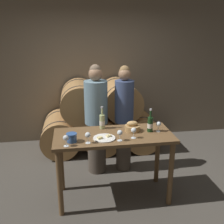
{
  "coord_description": "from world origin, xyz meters",
  "views": [
    {
      "loc": [
        -0.48,
        -2.96,
        2.15
      ],
      "look_at": [
        0.0,
        0.13,
        1.15
      ],
      "focal_mm": 42.0,
      "sensor_mm": 36.0,
      "label": 1
    }
  ],
  "objects_px": {
    "person_left": "(96,120)",
    "wine_glass_left": "(88,135)",
    "wine_glass_center": "(120,133)",
    "blue_crock": "(72,137)",
    "wine_glass_far_left": "(66,138)",
    "wine_bottle_white": "(102,121)",
    "cheese_plate": "(104,138)",
    "wine_bottle_red": "(150,124)",
    "wine_glass_far_right": "(159,125)",
    "person_right": "(124,118)",
    "tasting_table": "(114,145)",
    "bread_basket": "(132,127)",
    "wine_glass_right": "(134,131)"
  },
  "relations": [
    {
      "from": "blue_crock",
      "to": "wine_glass_far_left",
      "type": "distance_m",
      "value": 0.13
    },
    {
      "from": "wine_glass_far_left",
      "to": "wine_glass_right",
      "type": "distance_m",
      "value": 0.8
    },
    {
      "from": "wine_glass_right",
      "to": "wine_bottle_white",
      "type": "bearing_deg",
      "value": 131.83
    },
    {
      "from": "tasting_table",
      "to": "wine_bottle_red",
      "type": "relative_size",
      "value": 4.87
    },
    {
      "from": "person_right",
      "to": "wine_glass_far_right",
      "type": "bearing_deg",
      "value": -66.77
    },
    {
      "from": "person_left",
      "to": "bread_basket",
      "type": "height_order",
      "value": "person_left"
    },
    {
      "from": "person_right",
      "to": "wine_glass_right",
      "type": "relative_size",
      "value": 12.41
    },
    {
      "from": "cheese_plate",
      "to": "wine_glass_center",
      "type": "height_order",
      "value": "wine_glass_center"
    },
    {
      "from": "tasting_table",
      "to": "wine_bottle_white",
      "type": "xyz_separation_m",
      "value": [
        -0.12,
        0.22,
        0.24
      ]
    },
    {
      "from": "bread_basket",
      "to": "wine_glass_left",
      "type": "height_order",
      "value": "bread_basket"
    },
    {
      "from": "person_right",
      "to": "wine_bottle_white",
      "type": "distance_m",
      "value": 0.64
    },
    {
      "from": "blue_crock",
      "to": "wine_glass_far_right",
      "type": "xyz_separation_m",
      "value": [
        1.09,
        0.15,
        0.04
      ]
    },
    {
      "from": "bread_basket",
      "to": "wine_glass_far_left",
      "type": "height_order",
      "value": "bread_basket"
    },
    {
      "from": "person_left",
      "to": "wine_glass_far_left",
      "type": "bearing_deg",
      "value": -113.93
    },
    {
      "from": "wine_bottle_red",
      "to": "wine_glass_far_left",
      "type": "height_order",
      "value": "wine_bottle_red"
    },
    {
      "from": "wine_glass_right",
      "to": "blue_crock",
      "type": "bearing_deg",
      "value": 179.85
    },
    {
      "from": "cheese_plate",
      "to": "wine_glass_far_right",
      "type": "bearing_deg",
      "value": 9.73
    },
    {
      "from": "cheese_plate",
      "to": "wine_glass_right",
      "type": "bearing_deg",
      "value": -5.54
    },
    {
      "from": "wine_bottle_red",
      "to": "cheese_plate",
      "type": "height_order",
      "value": "wine_bottle_red"
    },
    {
      "from": "bread_basket",
      "to": "wine_glass_left",
      "type": "distance_m",
      "value": 0.65
    },
    {
      "from": "wine_glass_far_right",
      "to": "wine_glass_right",
      "type": "bearing_deg",
      "value": -156.69
    },
    {
      "from": "cheese_plate",
      "to": "wine_glass_center",
      "type": "bearing_deg",
      "value": -26.02
    },
    {
      "from": "bread_basket",
      "to": "wine_glass_far_left",
      "type": "relative_size",
      "value": 1.46
    },
    {
      "from": "wine_bottle_white",
      "to": "cheese_plate",
      "type": "relative_size",
      "value": 1.12
    },
    {
      "from": "person_left",
      "to": "wine_glass_center",
      "type": "relative_size",
      "value": 12.6
    },
    {
      "from": "cheese_plate",
      "to": "wine_glass_center",
      "type": "xyz_separation_m",
      "value": [
        0.17,
        -0.08,
        0.09
      ]
    },
    {
      "from": "wine_bottle_red",
      "to": "wine_bottle_white",
      "type": "bearing_deg",
      "value": 161.19
    },
    {
      "from": "person_right",
      "to": "wine_glass_center",
      "type": "xyz_separation_m",
      "value": [
        -0.23,
        -0.91,
        0.14
      ]
    },
    {
      "from": "wine_bottle_white",
      "to": "cheese_plate",
      "type": "xyz_separation_m",
      "value": [
        -0.02,
        -0.34,
        -0.09
      ]
    },
    {
      "from": "tasting_table",
      "to": "wine_glass_center",
      "type": "relative_size",
      "value": 11.11
    },
    {
      "from": "wine_glass_left",
      "to": "wine_glass_center",
      "type": "height_order",
      "value": "same"
    },
    {
      "from": "blue_crock",
      "to": "cheese_plate",
      "type": "bearing_deg",
      "value": 4.76
    },
    {
      "from": "tasting_table",
      "to": "person_left",
      "type": "bearing_deg",
      "value": 101.74
    },
    {
      "from": "person_right",
      "to": "wine_glass_center",
      "type": "relative_size",
      "value": 12.41
    },
    {
      "from": "person_right",
      "to": "blue_crock",
      "type": "height_order",
      "value": "person_right"
    },
    {
      "from": "wine_glass_left",
      "to": "cheese_plate",
      "type": "bearing_deg",
      "value": 25.5
    },
    {
      "from": "tasting_table",
      "to": "person_left",
      "type": "xyz_separation_m",
      "value": [
        -0.15,
        0.71,
        0.09
      ]
    },
    {
      "from": "wine_bottle_white",
      "to": "wine_glass_far_left",
      "type": "height_order",
      "value": "wine_bottle_white"
    },
    {
      "from": "blue_crock",
      "to": "person_right",
      "type": "bearing_deg",
      "value": 47.44
    },
    {
      "from": "cheese_plate",
      "to": "wine_glass_far_left",
      "type": "distance_m",
      "value": 0.47
    },
    {
      "from": "person_left",
      "to": "wine_glass_far_right",
      "type": "height_order",
      "value": "person_left"
    },
    {
      "from": "person_right",
      "to": "wine_glass_right",
      "type": "xyz_separation_m",
      "value": [
        -0.06,
        -0.86,
        0.14
      ]
    },
    {
      "from": "wine_glass_left",
      "to": "wine_glass_right",
      "type": "distance_m",
      "value": 0.55
    },
    {
      "from": "blue_crock",
      "to": "wine_glass_left",
      "type": "distance_m",
      "value": 0.2
    },
    {
      "from": "wine_glass_far_left",
      "to": "wine_glass_center",
      "type": "xyz_separation_m",
      "value": [
        0.62,
        0.06,
        0.0
      ]
    },
    {
      "from": "person_left",
      "to": "wine_glass_left",
      "type": "bearing_deg",
      "value": -101.28
    },
    {
      "from": "wine_glass_center",
      "to": "cheese_plate",
      "type": "bearing_deg",
      "value": 153.98
    },
    {
      "from": "wine_bottle_red",
      "to": "person_left",
      "type": "bearing_deg",
      "value": 131.96
    },
    {
      "from": "person_right",
      "to": "wine_glass_center",
      "type": "bearing_deg",
      "value": -104.37
    },
    {
      "from": "blue_crock",
      "to": "tasting_table",
      "type": "bearing_deg",
      "value": 16.07
    }
  ]
}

